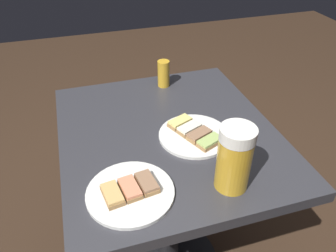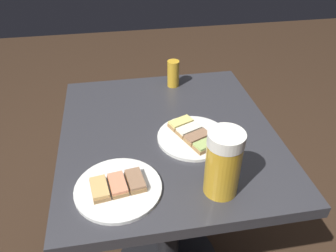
{
  "view_description": "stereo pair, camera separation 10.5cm",
  "coord_description": "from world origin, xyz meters",
  "px_view_note": "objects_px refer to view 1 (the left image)",
  "views": [
    {
      "loc": [
        -0.81,
        0.25,
        1.37
      ],
      "look_at": [
        0.0,
        0.0,
        0.75
      ],
      "focal_mm": 35.47,
      "sensor_mm": 36.0,
      "label": 1
    },
    {
      "loc": [
        -0.84,
        0.15,
        1.37
      ],
      "look_at": [
        0.0,
        0.0,
        0.75
      ],
      "focal_mm": 35.47,
      "sensor_mm": 36.0,
      "label": 2
    }
  ],
  "objects_px": {
    "plate_near": "(194,134)",
    "beer_glass_small": "(164,74)",
    "beer_mug": "(234,157)",
    "plate_far": "(130,191)"
  },
  "relations": [
    {
      "from": "beer_mug",
      "to": "beer_glass_small",
      "type": "xyz_separation_m",
      "value": [
        0.56,
        0.02,
        -0.04
      ]
    },
    {
      "from": "plate_near",
      "to": "beer_glass_small",
      "type": "distance_m",
      "value": 0.35
    },
    {
      "from": "plate_near",
      "to": "beer_glass_small",
      "type": "xyz_separation_m",
      "value": [
        0.35,
        -0.0,
        0.04
      ]
    },
    {
      "from": "plate_near",
      "to": "beer_glass_small",
      "type": "height_order",
      "value": "beer_glass_small"
    },
    {
      "from": "plate_far",
      "to": "beer_mug",
      "type": "distance_m",
      "value": 0.27
    },
    {
      "from": "plate_near",
      "to": "plate_far",
      "type": "distance_m",
      "value": 0.3
    },
    {
      "from": "plate_near",
      "to": "beer_mug",
      "type": "xyz_separation_m",
      "value": [
        -0.22,
        -0.02,
        0.08
      ]
    },
    {
      "from": "beer_mug",
      "to": "beer_glass_small",
      "type": "distance_m",
      "value": 0.56
    },
    {
      "from": "beer_mug",
      "to": "beer_glass_small",
      "type": "relative_size",
      "value": 1.76
    },
    {
      "from": "plate_near",
      "to": "beer_glass_small",
      "type": "relative_size",
      "value": 2.14
    }
  ]
}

